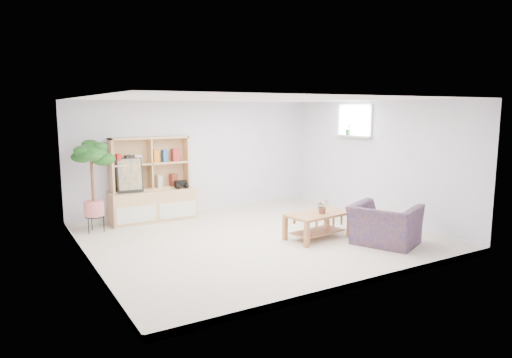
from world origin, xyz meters
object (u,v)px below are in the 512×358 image
storage_unit (152,180)px  armchair (385,222)px  coffee_table (318,226)px  floor_tree (93,187)px

storage_unit → armchair: 4.54m
coffee_table → floor_tree: 4.10m
storage_unit → armchair: bearing=-51.7°
storage_unit → coffee_table: size_ratio=1.52×
floor_tree → armchair: floor_tree is taller
floor_tree → armchair: size_ratio=1.63×
floor_tree → armchair: bearing=-39.1°
floor_tree → coffee_table: bearing=-36.3°
coffee_table → floor_tree: floor_tree is taller
storage_unit → armchair: storage_unit is taller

